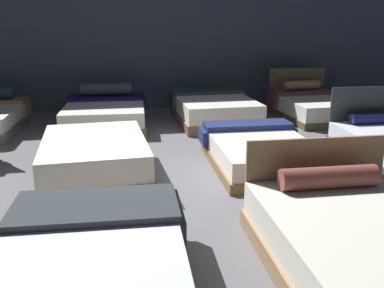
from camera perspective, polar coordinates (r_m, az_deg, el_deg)
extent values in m
cube|color=#5B5B60|center=(5.84, -0.92, -4.71)|extent=(18.00, 18.00, 0.02)
cube|color=#333D4C|center=(10.37, -5.68, 14.34)|extent=(18.00, 0.06, 3.50)
cube|color=silver|center=(3.40, -13.38, -15.28)|extent=(1.48, 2.05, 0.32)
cube|color=#2D3239|center=(3.86, -12.77, -8.07)|extent=(1.47, 0.81, 0.06)
cube|color=#2D3239|center=(4.05, -23.09, -9.95)|extent=(0.09, 0.75, 0.21)
cube|color=#2D3239|center=(3.92, -1.85, -9.46)|extent=(0.09, 0.75, 0.21)
cube|color=#8C6B4A|center=(4.06, 21.59, -14.34)|extent=(1.66, 2.04, 0.18)
cube|color=silver|center=(3.95, 21.96, -11.30)|extent=(1.59, 1.98, 0.30)
cube|color=#8C6B4A|center=(4.70, 16.04, -4.59)|extent=(1.51, 0.08, 0.92)
cylinder|color=brown|center=(4.40, 17.76, -4.28)|extent=(0.99, 0.25, 0.22)
cube|color=brown|center=(6.05, -12.75, -3.26)|extent=(1.52, 2.07, 0.20)
cube|color=silver|center=(5.97, -12.90, -0.85)|extent=(1.46, 2.00, 0.33)
cube|color=brown|center=(6.36, 9.15, -2.37)|extent=(1.48, 2.06, 0.14)
cube|color=silver|center=(6.30, 9.23, -0.63)|extent=(1.42, 2.00, 0.26)
cube|color=navy|center=(6.94, 7.41, 2.51)|extent=(1.41, 0.51, 0.09)
cube|color=navy|center=(6.81, 1.51, 1.05)|extent=(0.10, 0.47, 0.22)
cube|color=navy|center=(7.21, 12.91, 1.49)|extent=(0.10, 0.47, 0.22)
cube|color=#28312E|center=(8.18, 22.56, 3.75)|extent=(1.46, 0.09, 0.97)
cylinder|color=navy|center=(7.96, 23.50, 3.18)|extent=(0.96, 0.22, 0.19)
cube|color=olive|center=(9.66, -21.19, 4.43)|extent=(0.09, 0.54, 0.30)
cube|color=brown|center=(8.83, -11.46, 2.87)|extent=(1.71, 2.15, 0.17)
cube|color=silver|center=(8.78, -11.54, 4.32)|extent=(1.65, 2.08, 0.29)
cube|color=#121448|center=(9.38, -11.34, 6.16)|extent=(1.62, 0.80, 0.06)
cube|color=#121448|center=(9.50, -16.13, 5.15)|extent=(0.10, 0.71, 0.20)
cube|color=#121448|center=(9.38, -6.40, 5.56)|extent=(0.10, 0.71, 0.20)
cylinder|color=#2F3741|center=(9.41, -11.38, 7.22)|extent=(1.10, 0.32, 0.26)
cube|color=brown|center=(9.01, 3.03, 3.50)|extent=(1.60, 2.14, 0.19)
cube|color=silver|center=(8.96, 3.06, 5.10)|extent=(1.54, 2.08, 0.32)
cube|color=#223738|center=(9.61, 1.99, 7.07)|extent=(1.55, 0.64, 0.07)
cube|color=#223738|center=(9.49, -2.65, 5.86)|extent=(0.08, 0.61, 0.28)
cube|color=#223738|center=(9.85, 6.45, 6.16)|extent=(0.08, 0.61, 0.28)
cube|color=brown|center=(9.75, 16.09, 3.71)|extent=(1.51, 2.04, 0.14)
cube|color=silver|center=(9.71, 16.19, 4.98)|extent=(1.45, 1.98, 0.30)
cube|color=brown|center=(10.56, 13.77, 7.16)|extent=(1.38, 0.07, 0.99)
cube|color=brown|center=(10.27, 14.55, 6.76)|extent=(1.46, 0.63, 0.07)
cube|color=brown|center=(10.00, 10.64, 5.66)|extent=(0.09, 0.60, 0.30)
cube|color=brown|center=(10.64, 18.07, 5.77)|extent=(0.09, 0.60, 0.30)
cylinder|color=#8E754E|center=(10.30, 14.45, 7.65)|extent=(0.84, 0.22, 0.21)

